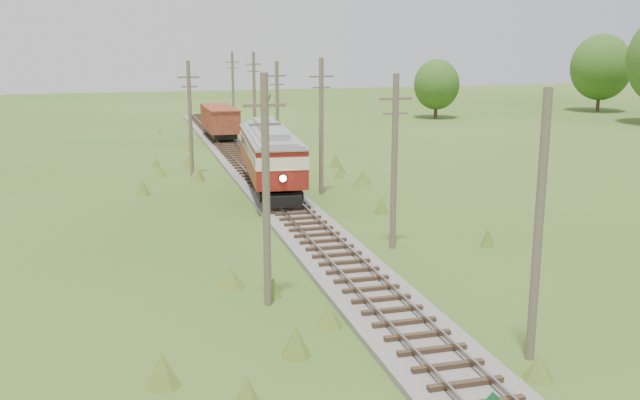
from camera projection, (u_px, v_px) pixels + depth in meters
name	position (u px, v px, depth m)	size (l,w,h in m)	color
railbed_main	(266.00, 185.00, 49.69)	(3.60, 96.00, 0.57)	#605B54
streetcar	(270.00, 152.00, 47.36)	(4.32, 13.58, 6.15)	black
gondola	(220.00, 120.00, 71.79)	(2.98, 8.83, 2.92)	black
gravel_pile	(286.00, 149.00, 64.01)	(2.91, 3.08, 1.06)	gray
utility_pole_r_1	(539.00, 229.00, 22.28)	(0.30, 0.30, 8.80)	brown
utility_pole_r_2	(394.00, 160.00, 34.55)	(1.60, 0.30, 8.60)	brown
utility_pole_r_3	(321.00, 125.00, 46.70)	(1.60, 0.30, 9.00)	brown
utility_pole_r_4	(277.00, 111.00, 58.95)	(1.60, 0.30, 8.40)	brown
utility_pole_r_5	(254.00, 96.00, 71.22)	(1.60, 0.30, 8.90)	brown
utility_pole_r_6	(233.00, 88.00, 83.42)	(1.60, 0.30, 8.70)	brown
utility_pole_l_a	(266.00, 190.00, 26.93)	(1.60, 0.30, 9.00)	brown
utility_pole_l_b	(190.00, 117.00, 53.23)	(1.60, 0.30, 8.60)	brown
tree_right_5	(601.00, 67.00, 100.38)	(8.40, 8.40, 10.82)	#38281C
tree_mid_b	(437.00, 85.00, 92.22)	(5.88, 5.88, 7.57)	#38281C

